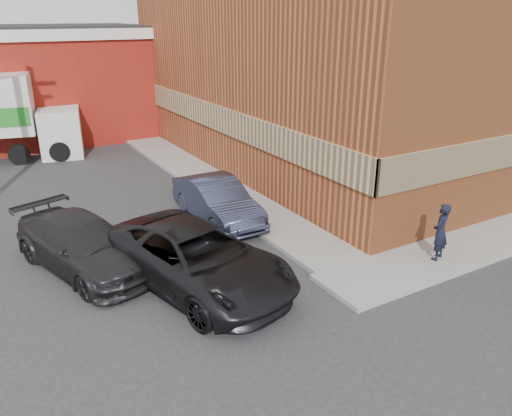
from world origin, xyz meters
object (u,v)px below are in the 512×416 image
brick_building (358,49)px  suv_b (83,245)px  man (440,232)px  sedan (217,201)px  suv_a (196,258)px

brick_building → suv_b: bearing=-157.6°
man → sedan: 6.65m
man → suv_b: (-8.05, 4.36, -0.21)m
brick_building → suv_a: size_ratio=3.41×
brick_building → suv_a: (-11.52, -7.90, -3.94)m
suv_b → suv_a: bearing=-64.3°
suv_a → suv_b: suv_a is taller
suv_a → suv_b: 3.10m
sedan → suv_a: 4.07m
brick_building → suv_b: 15.29m
suv_b → brick_building: bearing=5.0°
brick_building → suv_b: (-13.64, -5.63, -4.01)m
man → suv_b: bearing=-50.1°
sedan → brick_building: bearing=26.2°
brick_building → man: brick_building is taller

